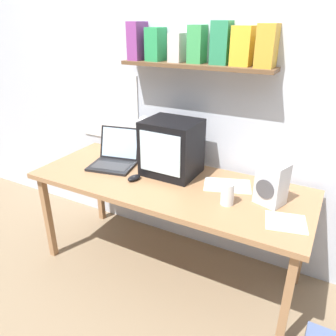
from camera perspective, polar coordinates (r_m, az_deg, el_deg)
The scene contains 11 objects.
ground_plane at distance 2.59m, azimuth -0.00°, elevation -16.83°, with size 12.00×12.00×0.00m, color #877156.
back_wall at distance 2.37m, azimuth 5.11°, elevation 14.56°, with size 5.60×0.24×2.60m.
corner_desk at distance 2.21m, azimuth -0.00°, elevation -3.68°, with size 1.87×0.73×0.72m.
crt_monitor at distance 2.24m, azimuth 0.63°, elevation 3.58°, with size 0.37×0.32×0.38m.
laptop at distance 2.46m, azimuth -9.15°, elevation 2.11°, with size 0.37×0.37×0.25m.
desk_lamp at distance 2.41m, azimuth -4.05°, elevation 6.01°, with size 0.13×0.16×0.36m.
juice_glass at distance 1.93m, azimuth 10.28°, elevation -4.62°, with size 0.08×0.08×0.13m.
space_heater at distance 1.97m, azimuth 17.60°, elevation -2.62°, with size 0.19×0.17×0.25m.
computer_mouse at distance 2.21m, azimuth -5.93°, elevation -1.72°, with size 0.08×0.12×0.03m.
open_notebook at distance 1.87m, azimuth 19.83°, elevation -8.87°, with size 0.25×0.23×0.00m.
printed_handout at distance 2.17m, azimuth 10.27°, elevation -2.98°, with size 0.35×0.29×0.00m.
Camera 1 is at (0.93, -1.71, 1.70)m, focal length 35.00 mm.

